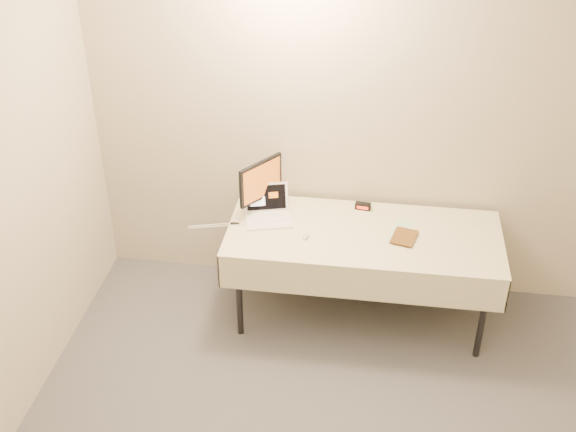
# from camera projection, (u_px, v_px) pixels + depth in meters

# --- Properties ---
(back_wall) EXTENTS (4.00, 0.10, 2.70)m
(back_wall) POSITION_uv_depth(u_px,v_px,m) (373.00, 122.00, 4.94)
(back_wall) COLOR beige
(back_wall) RESTS_ON ground
(table) EXTENTS (1.86, 0.81, 0.74)m
(table) POSITION_uv_depth(u_px,v_px,m) (364.00, 240.00, 4.92)
(table) COLOR black
(table) RESTS_ON ground
(laptop) EXTENTS (0.38, 0.36, 0.21)m
(laptop) POSITION_uv_depth(u_px,v_px,m) (268.00, 211.00, 5.03)
(laptop) COLOR white
(laptop) RESTS_ON table
(monitor) EXTENTS (0.24, 0.33, 0.40)m
(monitor) POSITION_uv_depth(u_px,v_px,m) (261.00, 183.00, 4.99)
(monitor) COLOR black
(monitor) RESTS_ON table
(book) EXTENTS (0.15, 0.06, 0.20)m
(book) POSITION_uv_depth(u_px,v_px,m) (394.00, 223.00, 4.80)
(book) COLOR #9A601C
(book) RESTS_ON table
(alarm_clock) EXTENTS (0.12, 0.06, 0.05)m
(alarm_clock) POSITION_uv_depth(u_px,v_px,m) (363.00, 206.00, 5.13)
(alarm_clock) COLOR black
(alarm_clock) RESTS_ON table
(clicker) EXTENTS (0.05, 0.09, 0.02)m
(clicker) POSITION_uv_depth(u_px,v_px,m) (306.00, 236.00, 4.84)
(clicker) COLOR silver
(clicker) RESTS_ON table
(paper_form) EXTENTS (0.19, 0.30, 0.00)m
(paper_form) POSITION_uv_depth(u_px,v_px,m) (401.00, 231.00, 4.91)
(paper_form) COLOR #B3E2B5
(paper_form) RESTS_ON table
(usb_dongle) EXTENTS (0.06, 0.02, 0.01)m
(usb_dongle) POSITION_uv_depth(u_px,v_px,m) (235.00, 223.00, 4.98)
(usb_dongle) COLOR black
(usb_dongle) RESTS_ON table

